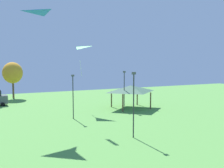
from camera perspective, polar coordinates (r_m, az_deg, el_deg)
The scene contains 7 objects.
kite_flying_2 at distance 29.30m, azimuth -15.98°, elevation 13.55°, with size 3.27×3.10×0.40m.
kite_flying_3 at distance 35.17m, azimuth -8.40°, elevation 6.66°, with size 2.58×2.89×3.38m.
park_pavilion at distance 37.29m, azimuth 4.51°, elevation -1.13°, with size 6.22×5.24×3.60m.
light_post_0 at distance 30.51m, azimuth -9.36°, elevation -2.33°, with size 0.36×0.20×5.67m.
light_post_2 at distance 22.59m, azimuth 5.22°, elevation -4.09°, with size 0.36×0.20×6.31m.
light_post_3 at distance 35.81m, azimuth 2.95°, elevation -0.95°, with size 0.36×0.20×5.91m.
treeline_tree_3 at distance 51.08m, azimuth -22.80°, elevation 2.48°, with size 3.84×3.84×7.23m.
Camera 1 is at (-6.64, 1.82, 7.23)m, focal length 38.00 mm.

